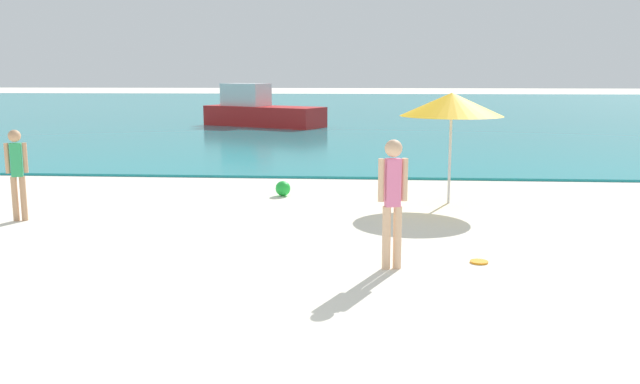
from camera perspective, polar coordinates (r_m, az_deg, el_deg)
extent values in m
cube|color=teal|center=(45.52, 2.70, 7.04)|extent=(160.00, 60.00, 0.06)
cylinder|color=#DDAD84|center=(8.51, 5.62, -3.87)|extent=(0.11, 0.11, 0.80)
cylinder|color=#DDAD84|center=(8.55, 6.54, -3.83)|extent=(0.11, 0.11, 0.80)
cube|color=pink|center=(8.39, 6.17, 0.80)|extent=(0.21, 0.15, 0.60)
sphere|color=#DDAD84|center=(8.33, 6.22, 3.68)|extent=(0.22, 0.22, 0.22)
cylinder|color=#DDAD84|center=(8.34, 5.19, 1.00)|extent=(0.08, 0.08, 0.53)
cylinder|color=#DDAD84|center=(8.42, 7.14, 1.04)|extent=(0.08, 0.08, 0.53)
cylinder|color=orange|center=(9.07, 13.26, -5.75)|extent=(0.23, 0.23, 0.03)
cylinder|color=tan|center=(12.26, -23.71, -0.51)|extent=(0.10, 0.10, 0.74)
cylinder|color=tan|center=(12.28, -24.32, -0.54)|extent=(0.10, 0.10, 0.74)
cube|color=#2DA35B|center=(12.18, -24.23, 2.49)|extent=(0.20, 0.15, 0.56)
sphere|color=tan|center=(12.14, -24.37, 4.33)|extent=(0.20, 0.20, 0.20)
cylinder|color=tan|center=(12.15, -23.61, 2.66)|extent=(0.07, 0.07, 0.50)
cylinder|color=tan|center=(12.20, -24.88, 2.60)|extent=(0.07, 0.07, 0.50)
cube|color=red|center=(30.36, -4.74, 6.39)|extent=(5.71, 4.06, 0.88)
cube|color=silver|center=(30.90, -6.27, 8.17)|extent=(2.33, 2.00, 0.99)
sphere|color=green|center=(13.52, -3.14, 0.30)|extent=(0.30, 0.30, 0.30)
cylinder|color=#B7B7BC|center=(12.86, 10.91, 3.57)|extent=(0.05, 0.05, 2.05)
cone|color=yellow|center=(12.79, 11.04, 7.26)|extent=(1.91, 1.91, 0.43)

